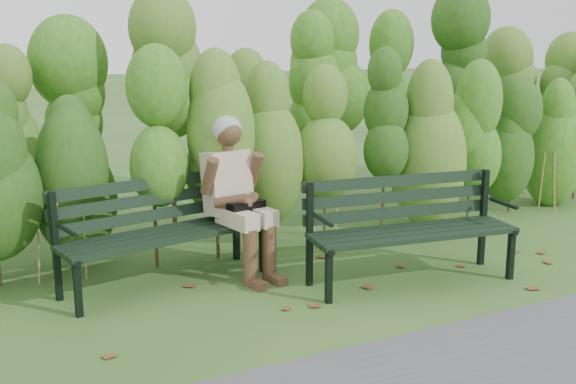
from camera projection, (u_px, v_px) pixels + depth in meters
name	position (u px, v px, depth m)	size (l,w,h in m)	color
ground	(308.00, 295.00, 5.21)	(80.00, 80.00, 0.00)	#315421
hedge_band	(218.00, 111.00, 6.56)	(11.04, 1.67, 2.42)	#47381E
leaf_litter	(363.00, 295.00, 5.20)	(4.83, 2.28, 0.01)	brown
bench_left	(160.00, 223.00, 5.40)	(1.76, 0.86, 0.84)	black
bench_right	(407.00, 220.00, 5.47)	(1.75, 0.77, 0.85)	black
seated_woman	(236.00, 188.00, 5.59)	(0.57, 0.84, 1.33)	beige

